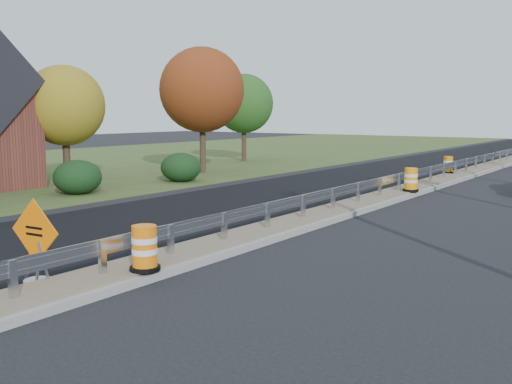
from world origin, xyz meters
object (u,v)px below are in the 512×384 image
Objects in this scene: caution_sign at (37,265)px; barrel_median_far at (448,165)px; barrel_median_near at (145,249)px; barrel_median_mid at (411,180)px.

caution_sign is 1.99× the size of barrel_median_far.
barrel_median_near is 1.04× the size of barrel_median_far.
barrel_median_near reaches higher than barrel_median_far.
barrel_median_mid is 8.56m from barrel_median_far.
barrel_median_far is (-1.10, 8.49, -0.03)m from barrel_median_mid.
caution_sign is at bearing -132.11° from barrel_median_near.
barrel_median_far is (-1.10, 23.74, -0.02)m from barrel_median_near.
caution_sign is at bearing -90.79° from barrel_median_far.
caution_sign is 25.35m from barrel_median_far.
barrel_median_mid is at bearing 78.22° from caution_sign.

